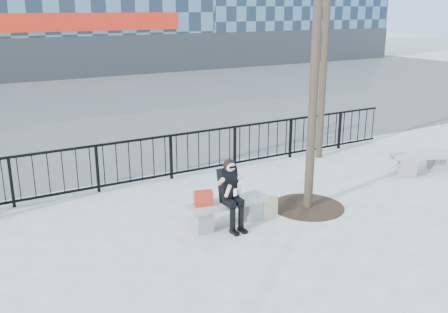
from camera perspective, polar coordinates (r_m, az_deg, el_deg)
ground at (r=9.67m, az=0.33°, el=-7.78°), size 120.00×120.00×0.00m
street_surface at (r=23.37m, az=-18.77°, el=5.94°), size 60.00×23.00×0.01m
railing at (r=12.00m, az=-6.95°, el=-0.17°), size 14.00×0.06×1.10m
tree_grate at (r=10.61m, az=9.54°, el=-5.68°), size 1.50×1.50×0.02m
bench_main at (r=9.55m, az=0.34°, el=-6.14°), size 1.65×0.46×0.49m
bench_second at (r=13.47m, az=21.75°, el=-0.48°), size 1.67×0.47×0.50m
seated_woman at (r=9.29m, az=0.84°, el=-4.37°), size 0.50×0.64×1.34m
handbag at (r=9.22m, az=-2.39°, el=-4.81°), size 0.37×0.24×0.28m
shopping_bag at (r=9.99m, az=5.06°, el=-5.77°), size 0.45×0.25×0.40m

